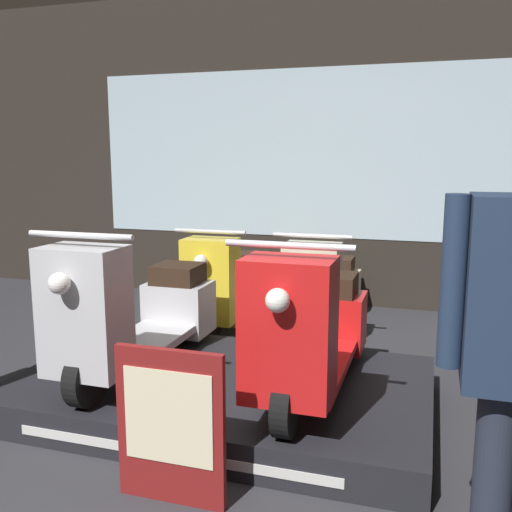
{
  "coord_description": "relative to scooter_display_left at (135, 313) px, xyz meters",
  "views": [
    {
      "loc": [
        1.28,
        -1.85,
        1.54
      ],
      "look_at": [
        0.04,
        2.11,
        0.8
      ],
      "focal_mm": 40.0,
      "sensor_mm": 36.0,
      "label": 1
    }
  ],
  "objects": [
    {
      "name": "scooter_display_right",
      "position": [
        1.11,
        0.0,
        0.0
      ],
      "size": [
        0.61,
        1.6,
        0.95
      ],
      "color": "black",
      "rests_on": "display_platform"
    },
    {
      "name": "scooter_display_left",
      "position": [
        0.0,
        0.0,
        0.0
      ],
      "size": [
        0.61,
        1.6,
        0.95
      ],
      "color": "black",
      "rests_on": "display_platform"
    },
    {
      "name": "scooter_backrow_0",
      "position": [
        0.01,
        1.74,
        -0.2
      ],
      "size": [
        0.61,
        1.6,
        0.95
      ],
      "color": "black",
      "rests_on": "ground_plane"
    },
    {
      "name": "display_platform",
      "position": [
        0.56,
        0.05,
        -0.47
      ],
      "size": [
        2.47,
        1.51,
        0.2
      ],
      "color": "black",
      "rests_on": "ground_plane"
    },
    {
      "name": "shop_wall_back",
      "position": [
        0.46,
        2.8,
        1.03
      ],
      "size": [
        8.25,
        0.09,
        3.2
      ],
      "color": "#28231E",
      "rests_on": "ground_plane"
    },
    {
      "name": "scooter_backrow_1",
      "position": [
        0.86,
        1.74,
        -0.2
      ],
      "size": [
        0.61,
        1.6,
        0.95
      ],
      "color": "black",
      "rests_on": "ground_plane"
    },
    {
      "name": "price_sign_board",
      "position": [
        0.68,
        -0.92,
        -0.21
      ],
      "size": [
        0.51,
        0.04,
        0.72
      ],
      "color": "maroon",
      "rests_on": "ground_plane"
    }
  ]
}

